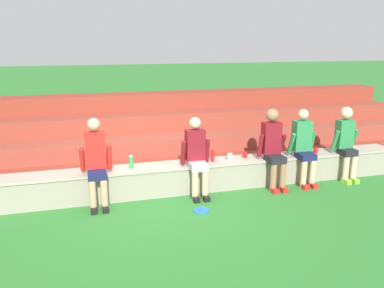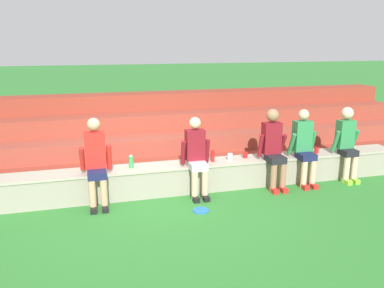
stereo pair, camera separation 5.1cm
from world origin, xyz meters
TOP-DOWN VIEW (x-y plane):
  - ground_plane at (0.00, 0.00)m, footprint 80.00×80.00m
  - stone_seating_wall at (0.00, 0.23)m, footprint 9.52×0.50m
  - brick_bleachers at (0.00, 2.12)m, footprint 12.42×2.45m
  - person_left_of_center at (-0.97, -0.01)m, footprint 0.50×0.57m
  - person_center at (0.68, -0.02)m, footprint 0.50×0.56m
  - person_right_of_center at (2.12, 0.01)m, footprint 0.51×0.60m
  - person_far_right at (2.74, 0.01)m, footprint 0.51×0.55m
  - person_rightmost_edge at (3.64, 0.01)m, footprint 0.49×0.52m
  - water_bottle_near_right at (-0.40, 0.23)m, footprint 0.08×0.08m
  - water_bottle_mid_left at (1.05, 0.21)m, footprint 0.07×0.07m
  - plastic_cup_middle at (1.37, 0.20)m, footprint 0.09×0.09m
  - plastic_cup_right_end at (3.13, 0.20)m, footprint 0.08×0.08m
  - plastic_cup_left_end at (1.70, 0.27)m, footprint 0.08×0.08m
  - frisbee at (0.57, -0.67)m, footprint 0.25×0.25m

SIDE VIEW (x-z plane):
  - ground_plane at x=0.00m, z-range 0.00..0.00m
  - frisbee at x=0.57m, z-range 0.00..0.02m
  - stone_seating_wall at x=0.00m, z-range 0.02..0.52m
  - brick_bleachers at x=0.00m, z-range -0.18..1.26m
  - plastic_cup_left_end at x=1.70m, z-range 0.51..0.61m
  - plastic_cup_right_end at x=3.13m, z-range 0.51..0.62m
  - plastic_cup_middle at x=1.37m, z-range 0.51..0.63m
  - water_bottle_mid_left at x=1.05m, z-range 0.50..0.72m
  - water_bottle_near_right at x=-0.40m, z-range 0.50..0.72m
  - person_center at x=0.68m, z-range 0.04..1.39m
  - person_far_right at x=2.74m, z-range 0.04..1.43m
  - person_left_of_center at x=-0.97m, z-range 0.04..1.46m
  - person_rightmost_edge at x=3.64m, z-range 0.06..1.45m
  - person_right_of_center at x=2.12m, z-range 0.05..1.48m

